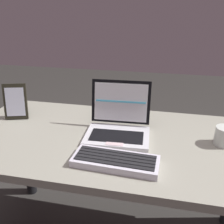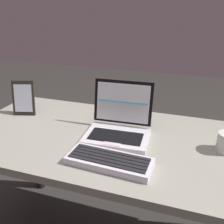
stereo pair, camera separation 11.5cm
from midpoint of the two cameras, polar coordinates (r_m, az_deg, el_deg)
desk at (r=1.25m, az=-2.36°, el=-10.26°), size 1.51×0.73×0.73m
laptop_front at (r=1.20m, az=-1.28°, el=-3.08°), size 0.32×0.27×0.25m
external_keyboard at (r=1.01m, az=-2.53°, el=-11.36°), size 0.35×0.15×0.03m
photo_frame at (r=1.48m, az=-23.62°, el=2.14°), size 0.13×0.09×0.20m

